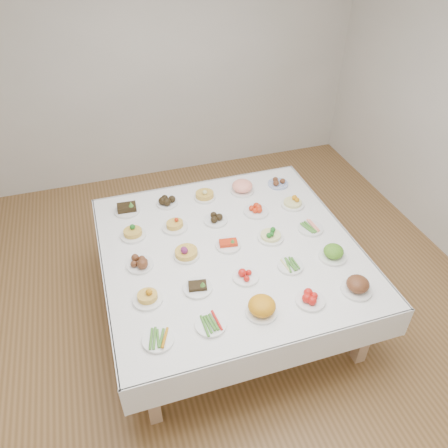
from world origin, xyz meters
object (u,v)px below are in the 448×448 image
object	(u,v)px
display_table	(229,253)
dish_24	(278,182)
dish_12	(228,244)
dish_0	(158,339)

from	to	relation	value
display_table	dish_24	xyz separation A→B (m)	(0.75, 0.74, 0.11)
dish_12	display_table	bearing A→B (deg)	-52.05
dish_12	dish_24	world-z (taller)	dish_24
dish_0	dish_24	world-z (taller)	dish_24
display_table	dish_0	xyz separation A→B (m)	(-0.74, -0.75, 0.09)
display_table	dish_12	size ratio (longest dim) A/B	10.20
display_table	dish_24	distance (m)	1.06
dish_0	dish_24	distance (m)	2.11
dish_12	dish_24	bearing A→B (deg)	43.85
dish_12	dish_24	size ratio (longest dim) A/B	1.03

